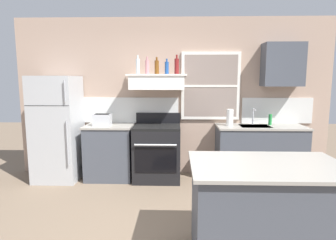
{
  "coord_description": "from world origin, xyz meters",
  "views": [
    {
      "loc": [
        0.07,
        -2.74,
        1.67
      ],
      "look_at": [
        -0.05,
        1.2,
        1.1
      ],
      "focal_mm": 30.46,
      "sensor_mm": 36.0,
      "label": 1
    }
  ],
  "objects_px": {
    "paper_towel_roll": "(230,117)",
    "kitchen_island": "(266,211)",
    "bottle_red_label_wine": "(177,66)",
    "bottle_amber_wine": "(157,67)",
    "bottle_blue_liqueur": "(167,68)",
    "toaster": "(102,120)",
    "bottle_clear_tall": "(138,66)",
    "stove_range": "(157,152)",
    "refrigerator": "(57,128)",
    "dish_soap_bottle": "(270,120)",
    "bottle_rose_pink": "(147,67)"
  },
  "relations": [
    {
      "from": "bottle_blue_liqueur",
      "to": "paper_towel_roll",
      "type": "height_order",
      "value": "bottle_blue_liqueur"
    },
    {
      "from": "toaster",
      "to": "bottle_clear_tall",
      "type": "bearing_deg",
      "value": 14.04
    },
    {
      "from": "refrigerator",
      "to": "toaster",
      "type": "xyz_separation_m",
      "value": [
        0.75,
        0.01,
        0.15
      ]
    },
    {
      "from": "bottle_amber_wine",
      "to": "paper_towel_roll",
      "type": "height_order",
      "value": "bottle_amber_wine"
    },
    {
      "from": "bottle_red_label_wine",
      "to": "bottle_amber_wine",
      "type": "bearing_deg",
      "value": -169.39
    },
    {
      "from": "bottle_clear_tall",
      "to": "stove_range",
      "type": "bearing_deg",
      "value": -22.03
    },
    {
      "from": "refrigerator",
      "to": "paper_towel_roll",
      "type": "height_order",
      "value": "refrigerator"
    },
    {
      "from": "bottle_blue_liqueur",
      "to": "paper_towel_roll",
      "type": "distance_m",
      "value": 1.32
    },
    {
      "from": "refrigerator",
      "to": "bottle_rose_pink",
      "type": "relative_size",
      "value": 6.09
    },
    {
      "from": "stove_range",
      "to": "bottle_red_label_wine",
      "type": "xyz_separation_m",
      "value": [
        0.32,
        0.15,
        1.41
      ]
    },
    {
      "from": "toaster",
      "to": "dish_soap_bottle",
      "type": "xyz_separation_m",
      "value": [
        2.78,
        0.15,
        -0.01
      ]
    },
    {
      "from": "bottle_red_label_wine",
      "to": "bottle_blue_liqueur",
      "type": "bearing_deg",
      "value": -173.68
    },
    {
      "from": "refrigerator",
      "to": "bottle_rose_pink",
      "type": "bearing_deg",
      "value": 4.33
    },
    {
      "from": "stove_range",
      "to": "bottle_red_label_wine",
      "type": "height_order",
      "value": "bottle_red_label_wine"
    },
    {
      "from": "bottle_amber_wine",
      "to": "toaster",
      "type": "bearing_deg",
      "value": -173.55
    },
    {
      "from": "refrigerator",
      "to": "bottle_red_label_wine",
      "type": "bearing_deg",
      "value": 4.92
    },
    {
      "from": "bottle_red_label_wine",
      "to": "dish_soap_bottle",
      "type": "bearing_deg",
      "value": -0.34
    },
    {
      "from": "bottle_red_label_wine",
      "to": "kitchen_island",
      "type": "bearing_deg",
      "value": -69.72
    },
    {
      "from": "refrigerator",
      "to": "kitchen_island",
      "type": "bearing_deg",
      "value": -36.56
    },
    {
      "from": "bottle_blue_liqueur",
      "to": "dish_soap_bottle",
      "type": "relative_size",
      "value": 1.4
    },
    {
      "from": "toaster",
      "to": "paper_towel_roll",
      "type": "bearing_deg",
      "value": 1.44
    },
    {
      "from": "paper_towel_roll",
      "to": "dish_soap_bottle",
      "type": "height_order",
      "value": "paper_towel_roll"
    },
    {
      "from": "bottle_clear_tall",
      "to": "paper_towel_roll",
      "type": "height_order",
      "value": "bottle_clear_tall"
    },
    {
      "from": "bottle_clear_tall",
      "to": "dish_soap_bottle",
      "type": "distance_m",
      "value": 2.37
    },
    {
      "from": "refrigerator",
      "to": "stove_range",
      "type": "bearing_deg",
      "value": 0.79
    },
    {
      "from": "bottle_clear_tall",
      "to": "bottle_amber_wine",
      "type": "height_order",
      "value": "bottle_clear_tall"
    },
    {
      "from": "kitchen_island",
      "to": "bottle_amber_wine",
      "type": "bearing_deg",
      "value": 117.84
    },
    {
      "from": "refrigerator",
      "to": "toaster",
      "type": "height_order",
      "value": "refrigerator"
    },
    {
      "from": "stove_range",
      "to": "refrigerator",
      "type": "bearing_deg",
      "value": -179.21
    },
    {
      "from": "bottle_amber_wine",
      "to": "bottle_red_label_wine",
      "type": "bearing_deg",
      "value": 10.61
    },
    {
      "from": "bottle_blue_liqueur",
      "to": "toaster",
      "type": "bearing_deg",
      "value": -172.24
    },
    {
      "from": "paper_towel_roll",
      "to": "dish_soap_bottle",
      "type": "relative_size",
      "value": 1.5
    },
    {
      "from": "bottle_rose_pink",
      "to": "bottle_amber_wine",
      "type": "relative_size",
      "value": 1.02
    },
    {
      "from": "stove_range",
      "to": "bottle_rose_pink",
      "type": "bearing_deg",
      "value": 150.72
    },
    {
      "from": "bottle_clear_tall",
      "to": "bottle_red_label_wine",
      "type": "height_order",
      "value": "bottle_red_label_wine"
    },
    {
      "from": "toaster",
      "to": "bottle_amber_wine",
      "type": "distance_m",
      "value": 1.24
    },
    {
      "from": "bottle_red_label_wine",
      "to": "kitchen_island",
      "type": "relative_size",
      "value": 0.23
    },
    {
      "from": "paper_towel_roll",
      "to": "kitchen_island",
      "type": "height_order",
      "value": "paper_towel_roll"
    },
    {
      "from": "bottle_clear_tall",
      "to": "bottle_red_label_wine",
      "type": "bearing_deg",
      "value": 1.53
    },
    {
      "from": "kitchen_island",
      "to": "stove_range",
      "type": "bearing_deg",
      "value": 118.69
    },
    {
      "from": "bottle_blue_liqueur",
      "to": "stove_range",
      "type": "bearing_deg",
      "value": -140.55
    },
    {
      "from": "toaster",
      "to": "bottle_rose_pink",
      "type": "relative_size",
      "value": 1.05
    },
    {
      "from": "bottle_rose_pink",
      "to": "dish_soap_bottle",
      "type": "relative_size",
      "value": 1.57
    },
    {
      "from": "stove_range",
      "to": "toaster",
      "type": "bearing_deg",
      "value": -179.03
    },
    {
      "from": "refrigerator",
      "to": "bottle_blue_liqueur",
      "type": "height_order",
      "value": "bottle_blue_liqueur"
    },
    {
      "from": "toaster",
      "to": "dish_soap_bottle",
      "type": "distance_m",
      "value": 2.78
    },
    {
      "from": "bottle_blue_liqueur",
      "to": "paper_towel_roll",
      "type": "xyz_separation_m",
      "value": [
        1.04,
        -0.09,
        -0.81
      ]
    },
    {
      "from": "bottle_clear_tall",
      "to": "dish_soap_bottle",
      "type": "height_order",
      "value": "bottle_clear_tall"
    },
    {
      "from": "dish_soap_bottle",
      "to": "toaster",
      "type": "bearing_deg",
      "value": -176.86
    },
    {
      "from": "refrigerator",
      "to": "bottle_blue_liqueur",
      "type": "relative_size",
      "value": 6.81
    }
  ]
}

